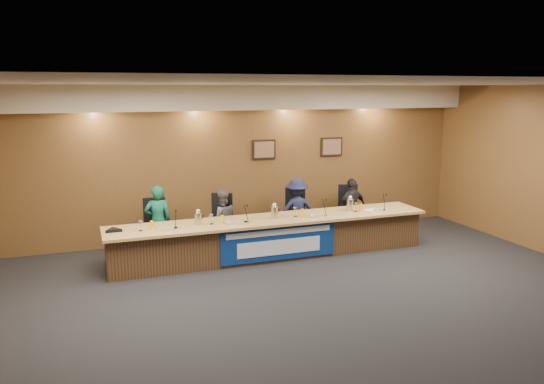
{
  "coord_description": "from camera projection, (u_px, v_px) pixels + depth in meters",
  "views": [
    {
      "loc": [
        -3.29,
        -6.66,
        3.13
      ],
      "look_at": [
        0.04,
        2.49,
        1.22
      ],
      "focal_mm": 35.0,
      "sensor_mm": 36.0,
      "label": 1
    }
  ],
  "objects": [
    {
      "name": "wall_photo_right",
      "position": [
        331.0,
        147.0,
        11.83
      ],
      "size": [
        0.52,
        0.04,
        0.42
      ],
      "primitive_type": "cube",
      "color": "black",
      "rests_on": "wall_back"
    },
    {
      "name": "floor",
      "position": [
        327.0,
        303.0,
        7.85
      ],
      "size": [
        10.0,
        10.0,
        0.0
      ],
      "primitive_type": "plane",
      "color": "black",
      "rests_on": "ground"
    },
    {
      "name": "water_glass_c",
      "position": [
        295.0,
        212.0,
        9.99
      ],
      "size": [
        0.08,
        0.08,
        0.18
      ],
      "primitive_type": "cylinder",
      "color": "silver",
      "rests_on": "dais_top"
    },
    {
      "name": "banner_text_upper",
      "position": [
        280.0,
        232.0,
        9.56
      ],
      "size": [
        2.0,
        0.01,
        0.1
      ],
      "primitive_type": "cube",
      "color": "silver",
      "rests_on": "banner"
    },
    {
      "name": "nameplate_d",
      "position": [
        378.0,
        210.0,
        10.38
      ],
      "size": [
        0.24,
        0.08,
        0.1
      ],
      "primitive_type": "cube",
      "rotation": [
        0.31,
        0.0,
        0.0
      ],
      "color": "white",
      "rests_on": "dais_top"
    },
    {
      "name": "panelist_d",
      "position": [
        352.0,
        207.0,
        11.33
      ],
      "size": [
        0.78,
        0.46,
        1.25
      ],
      "primitive_type": "imported",
      "rotation": [
        0.0,
        0.0,
        3.36
      ],
      "color": "black",
      "rests_on": "floor"
    },
    {
      "name": "wall_back",
      "position": [
        246.0,
        162.0,
        11.23
      ],
      "size": [
        10.0,
        0.04,
        3.2
      ],
      "primitive_type": "cube",
      "color": "brown",
      "rests_on": "floor"
    },
    {
      "name": "water_glass_a",
      "position": [
        140.0,
        226.0,
        8.98
      ],
      "size": [
        0.08,
        0.08,
        0.18
      ],
      "primitive_type": "cylinder",
      "color": "silver",
      "rests_on": "dais_top"
    },
    {
      "name": "office_chair_b",
      "position": [
        221.0,
        225.0,
        10.49
      ],
      "size": [
        0.63,
        0.63,
        0.08
      ],
      "primitive_type": "cube",
      "rotation": [
        0.0,
        0.0,
        -0.41
      ],
      "color": "black",
      "rests_on": "floor"
    },
    {
      "name": "panelist_b",
      "position": [
        222.0,
        220.0,
        10.37
      ],
      "size": [
        0.59,
        0.47,
        1.2
      ],
      "primitive_type": "imported",
      "rotation": [
        0.0,
        0.0,
        3.12
      ],
      "color": "#56565B",
      "rests_on": "floor"
    },
    {
      "name": "juice_glass_b",
      "position": [
        222.0,
        219.0,
        9.48
      ],
      "size": [
        0.06,
        0.06,
        0.15
      ],
      "primitive_type": "cylinder",
      "color": "#FFB609",
      "rests_on": "dais_top"
    },
    {
      "name": "panelist_a",
      "position": [
        158.0,
        221.0,
        9.94
      ],
      "size": [
        0.51,
        0.35,
        1.36
      ],
      "primitive_type": "imported",
      "rotation": [
        0.0,
        0.0,
        3.09
      ],
      "color": "#0F5943",
      "rests_on": "floor"
    },
    {
      "name": "paper_stack",
      "position": [
        371.0,
        210.0,
        10.5
      ],
      "size": [
        0.26,
        0.33,
        0.01
      ],
      "primitive_type": "cube",
      "rotation": [
        0.0,
        0.0,
        0.14
      ],
      "color": "white",
      "rests_on": "dais_top"
    },
    {
      "name": "banner_text_lower",
      "position": [
        279.0,
        247.0,
        9.61
      ],
      "size": [
        1.6,
        0.01,
        0.28
      ],
      "primitive_type": "cube",
      "color": "silver",
      "rests_on": "banner"
    },
    {
      "name": "panelist_c",
      "position": [
        297.0,
        210.0,
        10.9
      ],
      "size": [
        0.88,
        0.54,
        1.33
      ],
      "primitive_type": "imported",
      "rotation": [
        0.0,
        0.0,
        3.08
      ],
      "color": "#171A3B",
      "rests_on": "floor"
    },
    {
      "name": "office_chair_d",
      "position": [
        349.0,
        213.0,
        11.45
      ],
      "size": [
        0.59,
        0.59,
        0.08
      ],
      "primitive_type": "cube",
      "rotation": [
        0.0,
        0.0,
        -0.28
      ],
      "color": "black",
      "rests_on": "floor"
    },
    {
      "name": "nameplate_a",
      "position": [
        167.0,
        229.0,
        8.97
      ],
      "size": [
        0.24,
        0.08,
        0.1
      ],
      "primitive_type": "cube",
      "rotation": [
        0.31,
        0.0,
        0.0
      ],
      "color": "white",
      "rests_on": "dais_top"
    },
    {
      "name": "juice_glass_c",
      "position": [
        302.0,
        213.0,
        9.97
      ],
      "size": [
        0.06,
        0.06,
        0.15
      ],
      "primitive_type": "cylinder",
      "color": "#FFB609",
      "rests_on": "dais_top"
    },
    {
      "name": "speakerphone",
      "position": [
        114.0,
        230.0,
        8.95
      ],
      "size": [
        0.32,
        0.32,
        0.05
      ],
      "primitive_type": "cylinder",
      "color": "black",
      "rests_on": "dais_top"
    },
    {
      "name": "banner",
      "position": [
        279.0,
        243.0,
        9.61
      ],
      "size": [
        2.2,
        0.02,
        0.65
      ],
      "primitive_type": "cube",
      "color": "navy",
      "rests_on": "dais_body"
    },
    {
      "name": "wall_photo_left",
      "position": [
        264.0,
        150.0,
        11.29
      ],
      "size": [
        0.52,
        0.04,
        0.42
      ],
      "primitive_type": "cube",
      "color": "black",
      "rests_on": "wall_back"
    },
    {
      "name": "carafe_left",
      "position": [
        198.0,
        219.0,
        9.39
      ],
      "size": [
        0.12,
        0.12,
        0.22
      ],
      "primitive_type": "cylinder",
      "color": "silver",
      "rests_on": "dais_top"
    },
    {
      "name": "carafe_mid",
      "position": [
        274.0,
        212.0,
        9.85
      ],
      "size": [
        0.13,
        0.13,
        0.22
      ],
      "primitive_type": "cylinder",
      "color": "silver",
      "rests_on": "dais_top"
    },
    {
      "name": "juice_glass_d",
      "position": [
        360.0,
        208.0,
        10.41
      ],
      "size": [
        0.06,
        0.06,
        0.15
      ],
      "primitive_type": "cylinder",
      "color": "#FFB609",
      "rests_on": "dais_top"
    },
    {
      "name": "microphone_d",
      "position": [
        383.0,
        210.0,
        10.53
      ],
      "size": [
        0.07,
        0.07,
        0.02
      ],
      "primitive_type": "cylinder",
      "color": "black",
      "rests_on": "dais_top"
    },
    {
      "name": "nameplate_b",
      "position": [
        235.0,
        222.0,
        9.4
      ],
      "size": [
        0.24,
        0.08,
        0.1
      ],
      "primitive_type": "cube",
      "rotation": [
        0.31,
        0.0,
        0.0
      ],
      "color": "white",
      "rests_on": "dais_top"
    },
    {
      "name": "microphone_a",
      "position": [
        176.0,
        227.0,
        9.18
      ],
      "size": [
        0.07,
        0.07,
        0.02
      ],
      "primitive_type": "cylinder",
      "color": "black",
      "rests_on": "dais_top"
    },
    {
      "name": "office_chair_a",
      "position": [
        158.0,
        230.0,
        10.07
      ],
      "size": [
        0.51,
        0.51,
        0.08
      ],
      "primitive_type": "cube",
      "rotation": [
        0.0,
        0.0,
        0.07
      ],
      "color": "black",
      "rests_on": "floor"
    },
    {
      "name": "dais_top",
      "position": [
        272.0,
        220.0,
        9.88
      ],
      "size": [
        6.1,
        0.95,
        0.05
      ],
      "primitive_type": "cube",
      "color": "tan",
      "rests_on": "dais_body"
    },
    {
      "name": "nameplate_c",
      "position": [
        318.0,
        215.0,
        9.91
      ],
      "size": [
        0.24,
        0.08,
        0.1
      ],
      "primitive_type": "cube",
      "rotation": [
        0.31,
        0.0,
        0.0
      ],
      "color": "white",
      "rests_on": "dais_top"
    },
    {
      "name": "ceiling",
      "position": [
        331.0,
        83.0,
        7.23
      ],
      "size": [
        10.0,
        8.0,
        0.04
      ],
      "primitive_type": "cube",
      "color": "silver",
      "rests_on": "wall_back"
    },
    {
      "name": "microphone_c",
      "position": [
        323.0,
        215.0,
        10.08
      ],
      "size": [
        0.07,
        0.07,
        0.02
      ],
      "primitive_type": "cylinder",
      "color": "black",
      "rests_on": "dais_top"
    },
    {
      "name": "water_glass_d",
      "position": [
        356.0,
        207.0,
        10.38
      ],
      "size": [
        0.08,
        0.08,
        0.18
      ],
      "primitive_type": "cylinder",
      "color": "silver",
      "rests_on": "dais_top"
    },
    {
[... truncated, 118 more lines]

